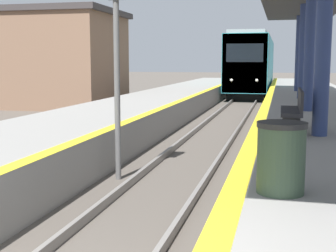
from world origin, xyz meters
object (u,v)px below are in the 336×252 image
object	(u,v)px
signal_near	(116,24)
trash_bin	(281,158)
train	(253,64)
bench	(294,109)

from	to	relation	value
signal_near	trash_bin	distance (m)	5.25
train	trash_bin	world-z (taller)	train
train	bench	world-z (taller)	train
trash_bin	bench	distance (m)	5.08
train	trash_bin	bearing A→B (deg)	-85.97
signal_near	trash_bin	size ratio (longest dim) A/B	5.50
signal_near	trash_bin	bearing A→B (deg)	-47.56
train	signal_near	distance (m)	27.39
train	bench	distance (m)	26.03
bench	trash_bin	bearing A→B (deg)	-93.03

